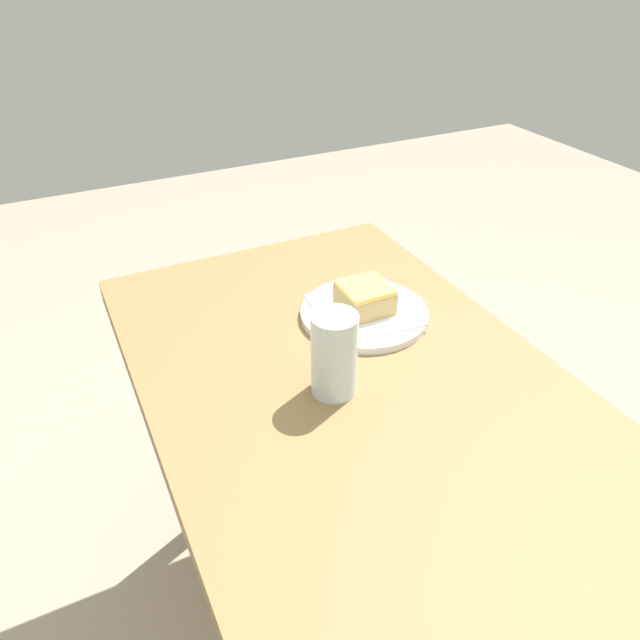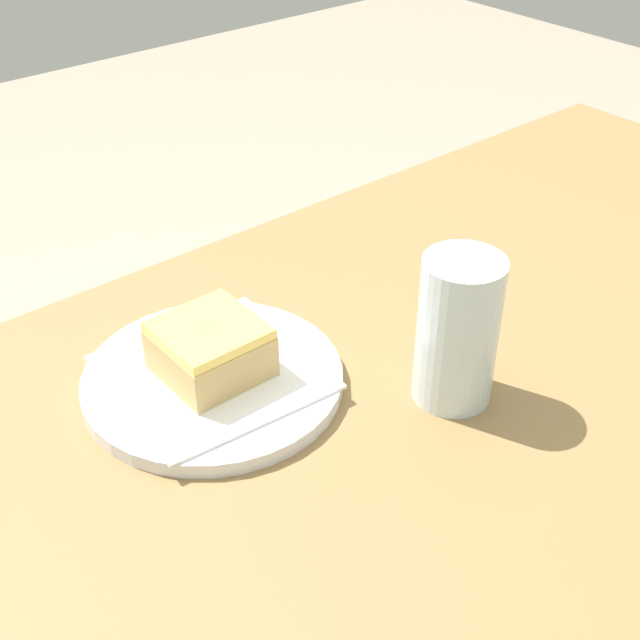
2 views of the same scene
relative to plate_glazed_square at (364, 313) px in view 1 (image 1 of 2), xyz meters
name	(u,v)px [view 1 (image 1 of 2)]	position (x,y,z in m)	size (l,w,h in m)	color
table	(383,455)	(-0.24, 0.10, -0.09)	(1.15, 0.62, 0.71)	olive
plate_glazed_square	(364,313)	(0.00, 0.00, 0.00)	(0.23, 0.23, 0.01)	white
napkin_glazed_square	(364,309)	(0.00, 0.00, 0.01)	(0.17, 0.17, 0.00)	white
donut_glazed_square	(365,297)	(0.00, 0.00, 0.03)	(0.08, 0.08, 0.05)	tan
water_glass	(334,355)	(-0.15, 0.14, 0.06)	(0.07, 0.07, 0.13)	silver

